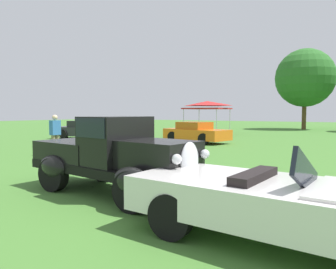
{
  "coord_description": "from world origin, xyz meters",
  "views": [
    {
      "loc": [
        4.29,
        -5.92,
        1.79
      ],
      "look_at": [
        -0.18,
        1.44,
        1.2
      ],
      "focal_mm": 34.96,
      "sensor_mm": 36.0,
      "label": 1
    }
  ],
  "objects_px": {
    "feature_pickup_truck": "(114,155)",
    "canopy_tent_left_field": "(207,105)",
    "neighbor_convertible": "(293,203)",
    "show_car_charcoal": "(87,130)",
    "show_car_orange": "(196,132)",
    "spectator_near_truck": "(55,134)"
  },
  "relations": [
    {
      "from": "feature_pickup_truck",
      "to": "show_car_orange",
      "type": "distance_m",
      "value": 12.55
    },
    {
      "from": "feature_pickup_truck",
      "to": "spectator_near_truck",
      "type": "bearing_deg",
      "value": 149.92
    },
    {
      "from": "neighbor_convertible",
      "to": "canopy_tent_left_field",
      "type": "bearing_deg",
      "value": 117.28
    },
    {
      "from": "neighbor_convertible",
      "to": "canopy_tent_left_field",
      "type": "distance_m",
      "value": 22.74
    },
    {
      "from": "neighbor_convertible",
      "to": "spectator_near_truck",
      "type": "relative_size",
      "value": 2.68
    },
    {
      "from": "show_car_charcoal",
      "to": "spectator_near_truck",
      "type": "relative_size",
      "value": 2.83
    },
    {
      "from": "feature_pickup_truck",
      "to": "canopy_tent_left_field",
      "type": "xyz_separation_m",
      "value": [
        -6.47,
        19.2,
        1.56
      ]
    },
    {
      "from": "show_car_orange",
      "to": "spectator_near_truck",
      "type": "bearing_deg",
      "value": -105.73
    },
    {
      "from": "feature_pickup_truck",
      "to": "spectator_near_truck",
      "type": "height_order",
      "value": "feature_pickup_truck"
    },
    {
      "from": "feature_pickup_truck",
      "to": "show_car_charcoal",
      "type": "height_order",
      "value": "feature_pickup_truck"
    },
    {
      "from": "canopy_tent_left_field",
      "to": "show_car_charcoal",
      "type": "bearing_deg",
      "value": -120.3
    },
    {
      "from": "show_car_orange",
      "to": "spectator_near_truck",
      "type": "relative_size",
      "value": 2.53
    },
    {
      "from": "feature_pickup_truck",
      "to": "neighbor_convertible",
      "type": "relative_size",
      "value": 0.98
    },
    {
      "from": "neighbor_convertible",
      "to": "show_car_charcoal",
      "type": "relative_size",
      "value": 0.95
    },
    {
      "from": "feature_pickup_truck",
      "to": "canopy_tent_left_field",
      "type": "distance_m",
      "value": 20.32
    },
    {
      "from": "show_car_orange",
      "to": "show_car_charcoal",
      "type": "bearing_deg",
      "value": -170.3
    },
    {
      "from": "spectator_near_truck",
      "to": "canopy_tent_left_field",
      "type": "bearing_deg",
      "value": 90.8
    },
    {
      "from": "neighbor_convertible",
      "to": "show_car_charcoal",
      "type": "xyz_separation_m",
      "value": [
        -15.4,
        11.58,
        0.02
      ]
    },
    {
      "from": "neighbor_convertible",
      "to": "show_car_charcoal",
      "type": "height_order",
      "value": "neighbor_convertible"
    },
    {
      "from": "show_car_orange",
      "to": "canopy_tent_left_field",
      "type": "bearing_deg",
      "value": 109.37
    },
    {
      "from": "canopy_tent_left_field",
      "to": "neighbor_convertible",
      "type": "bearing_deg",
      "value": -62.72
    },
    {
      "from": "neighbor_convertible",
      "to": "spectator_near_truck",
      "type": "bearing_deg",
      "value": 155.78
    }
  ]
}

